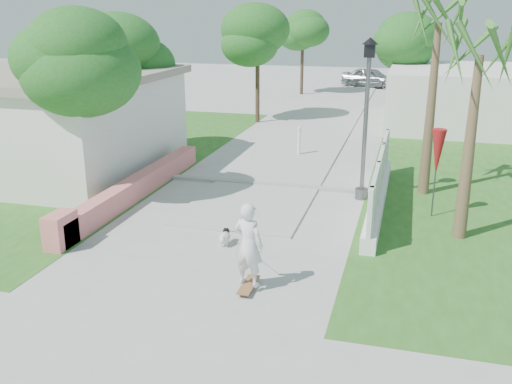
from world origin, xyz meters
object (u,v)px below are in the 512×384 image
(parked_car, at_px, (371,78))
(bollard, at_px, (299,140))
(street_lamp, at_px, (366,114))
(dog, at_px, (225,237))
(skateboarder, at_px, (235,234))
(patio_umbrella, at_px, (438,153))

(parked_car, bearing_deg, bollard, -170.96)
(street_lamp, xyz_separation_m, dog, (-2.68, -4.22, -2.22))
(dog, distance_m, parked_car, 29.29)
(skateboarder, bearing_deg, street_lamp, -98.69)
(patio_umbrella, relative_size, dog, 4.23)
(bollard, distance_m, parked_car, 20.58)
(street_lamp, bearing_deg, parked_car, 93.88)
(patio_umbrella, height_order, skateboarder, patio_umbrella)
(patio_umbrella, bearing_deg, skateboarder, -133.01)
(patio_umbrella, distance_m, dog, 5.79)
(bollard, relative_size, patio_umbrella, 0.47)
(patio_umbrella, height_order, dog, patio_umbrella)
(street_lamp, distance_m, skateboarder, 5.94)
(bollard, relative_size, skateboarder, 0.43)
(patio_umbrella, height_order, parked_car, patio_umbrella)
(street_lamp, distance_m, parked_car, 25.17)
(parked_car, bearing_deg, street_lamp, -164.29)
(skateboarder, relative_size, parked_car, 0.64)
(street_lamp, bearing_deg, bollard, 120.96)
(bollard, distance_m, skateboarder, 9.81)
(street_lamp, xyz_separation_m, patio_umbrella, (1.90, -1.00, -0.74))
(skateboarder, relative_size, dog, 4.66)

